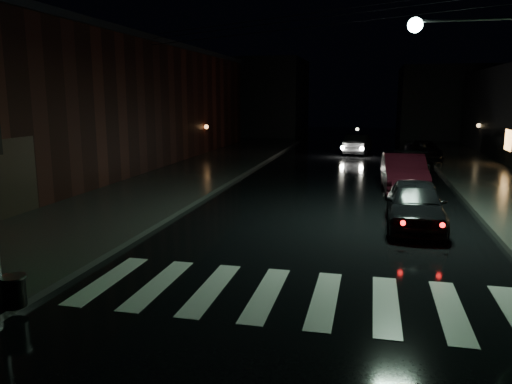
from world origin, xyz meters
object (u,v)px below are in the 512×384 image
Objects in this scene: parked_car_a at (415,204)px; parked_car_c at (408,169)px; parked_car_d at (423,151)px; oncoming_car at (358,144)px; parked_car_b at (404,173)px.

parked_car_a reaches higher than parked_car_c.
parked_car_d is 5.25m from oncoming_car.
parked_car_b is at bearing -93.25° from parked_car_c.
oncoming_car is (-4.17, 3.19, 0.06)m from parked_car_d.
parked_car_b reaches higher than oncoming_car.
parked_car_d is at bearing 86.93° from parked_car_c.
parked_car_b is 14.41m from oncoming_car.
oncoming_car is (-2.70, 12.24, 0.00)m from parked_car_c.
parked_car_c is at bearing 109.39° from oncoming_car.
parked_car_d is at bearing 85.19° from parked_car_a.
parked_car_b reaches higher than parked_car_a.
parked_car_a is 1.01× the size of oncoming_car.
oncoming_car is at bearing 97.75° from parked_car_a.
parked_car_a is 0.93× the size of parked_car_d.
parked_car_a is 0.89× the size of parked_car_c.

